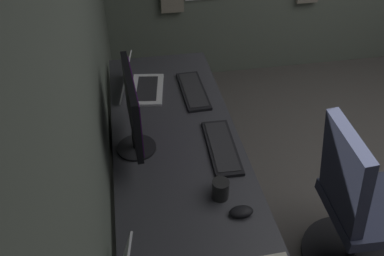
# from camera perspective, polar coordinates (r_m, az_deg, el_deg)

# --- Properties ---
(wall_back) EXTENTS (4.97, 0.10, 2.60)m
(wall_back) POSITION_cam_1_polar(r_m,az_deg,el_deg) (1.47, -16.48, 4.55)
(wall_back) COLOR slate
(wall_back) RESTS_ON ground
(desk) EXTENTS (2.22, 0.67, 0.73)m
(desk) POSITION_cam_1_polar(r_m,az_deg,el_deg) (2.00, -1.42, -6.52)
(desk) COLOR #38383D
(desk) RESTS_ON ground
(drawer_pedestal) EXTENTS (0.40, 0.51, 0.69)m
(drawer_pedestal) POSITION_cam_1_polar(r_m,az_deg,el_deg) (2.52, -3.43, -5.05)
(drawer_pedestal) COLOR #38383D
(drawer_pedestal) RESTS_ON ground
(monitor_primary) EXTENTS (0.48, 0.20, 0.43)m
(monitor_primary) POSITION_cam_1_polar(r_m,az_deg,el_deg) (1.91, -8.49, 2.63)
(monitor_primary) COLOR black
(monitor_primary) RESTS_ON desk
(laptop_left) EXTENTS (0.38, 0.30, 0.19)m
(laptop_left) POSITION_cam_1_polar(r_m,az_deg,el_deg) (2.47, -7.65, 6.25)
(laptop_left) COLOR white
(laptop_left) RESTS_ON desk
(keyboard_main) EXTENTS (0.42, 0.15, 0.02)m
(keyboard_main) POSITION_cam_1_polar(r_m,az_deg,el_deg) (2.45, 0.18, 5.39)
(keyboard_main) COLOR black
(keyboard_main) RESTS_ON desk
(keyboard_spare) EXTENTS (0.42, 0.15, 0.02)m
(keyboard_spare) POSITION_cam_1_polar(r_m,az_deg,el_deg) (2.04, 4.28, -2.72)
(keyboard_spare) COLOR black
(keyboard_spare) RESTS_ON desk
(mouse_main) EXTENTS (0.06, 0.10, 0.03)m
(mouse_main) POSITION_cam_1_polar(r_m,az_deg,el_deg) (1.75, 7.09, -11.81)
(mouse_main) COLOR black
(mouse_main) RESTS_ON desk
(coffee_mug) EXTENTS (0.12, 0.08, 0.09)m
(coffee_mug) POSITION_cam_1_polar(r_m,az_deg,el_deg) (1.78, 4.07, -8.70)
(coffee_mug) COLOR black
(coffee_mug) RESTS_ON desk
(office_chair) EXTENTS (0.56, 0.56, 0.97)m
(office_chair) POSITION_cam_1_polar(r_m,az_deg,el_deg) (2.28, 22.48, -10.94)
(office_chair) COLOR #383D56
(office_chair) RESTS_ON ground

